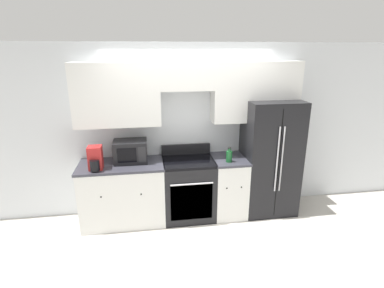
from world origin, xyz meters
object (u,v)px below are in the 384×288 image
microwave (131,151)px  bottle (229,156)px  refrigerator (269,157)px  oven_range (189,188)px

microwave → bottle: (1.41, -0.23, -0.07)m
refrigerator → oven_range: bearing=-178.6°
bottle → microwave: bearing=170.9°
microwave → oven_range: bearing=-5.1°
oven_range → microwave: 1.04m
oven_range → bottle: bearing=-14.7°
bottle → oven_range: bearing=165.3°
refrigerator → bottle: (-0.70, -0.18, 0.12)m
oven_range → microwave: (-0.84, 0.07, 0.62)m
microwave → bottle: microwave is taller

